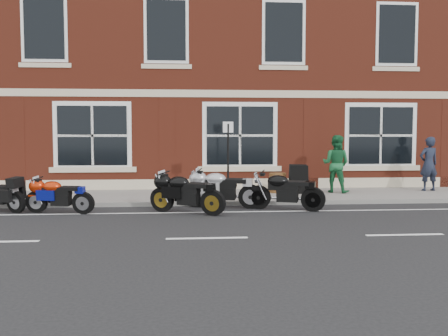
% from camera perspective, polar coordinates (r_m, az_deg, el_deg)
% --- Properties ---
extents(ground, '(80.00, 80.00, 0.00)m').
position_cam_1_polar(ground, '(12.79, -2.60, -5.23)').
color(ground, black).
rests_on(ground, ground).
extents(sidewalk, '(30.00, 3.00, 0.12)m').
position_cam_1_polar(sidewalk, '(15.75, -2.99, -3.27)').
color(sidewalk, slate).
rests_on(sidewalk, ground).
extents(kerb, '(30.00, 0.16, 0.12)m').
position_cam_1_polar(kerb, '(14.18, -2.81, -4.07)').
color(kerb, slate).
rests_on(kerb, ground).
extents(pub_building, '(24.00, 12.00, 12.00)m').
position_cam_1_polar(pub_building, '(23.46, -3.60, 13.68)').
color(pub_building, maroon).
rests_on(pub_building, ground).
extents(moto_sport_red, '(1.83, 0.58, 0.84)m').
position_cam_1_polar(moto_sport_red, '(13.47, -18.37, -2.90)').
color(moto_sport_red, black).
rests_on(moto_sport_red, ground).
extents(moto_sport_black, '(1.92, 1.17, 0.96)m').
position_cam_1_polar(moto_sport_black, '(12.77, -4.37, -2.76)').
color(moto_sport_black, black).
rests_on(moto_sport_black, ground).
extents(moto_sport_silver, '(2.13, 0.66, 0.97)m').
position_cam_1_polar(moto_sport_silver, '(13.71, -0.24, -2.25)').
color(moto_sport_silver, black).
rests_on(moto_sport_silver, ground).
extents(moto_naked_black, '(2.00, 0.90, 0.94)m').
position_cam_1_polar(moto_naked_black, '(13.41, 6.90, -2.49)').
color(moto_naked_black, black).
rests_on(moto_naked_black, ground).
extents(pedestrian_left, '(0.71, 0.52, 1.81)m').
position_cam_1_polar(pedestrian_left, '(18.05, 22.35, 0.44)').
color(pedestrian_left, '#191E2E').
rests_on(pedestrian_left, sidewalk).
extents(pedestrian_right, '(1.15, 1.10, 1.87)m').
position_cam_1_polar(pedestrian_right, '(16.63, 12.68, 0.47)').
color(pedestrian_right, '#195A31').
rests_on(pedestrian_right, sidewalk).
extents(a_board_sign, '(0.66, 0.57, 0.94)m').
position_cam_1_polar(a_board_sign, '(16.06, 8.50, -1.27)').
color(a_board_sign, black).
rests_on(a_board_sign, sidewalk).
extents(barrel_planter, '(0.57, 0.57, 0.64)m').
position_cam_1_polar(barrel_planter, '(16.33, 6.14, -1.69)').
color(barrel_planter, '#422F11').
rests_on(barrel_planter, sidewalk).
extents(parking_sign, '(0.32, 0.10, 2.27)m').
position_cam_1_polar(parking_sign, '(14.87, 0.47, 1.61)').
color(parking_sign, black).
rests_on(parking_sign, sidewalk).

